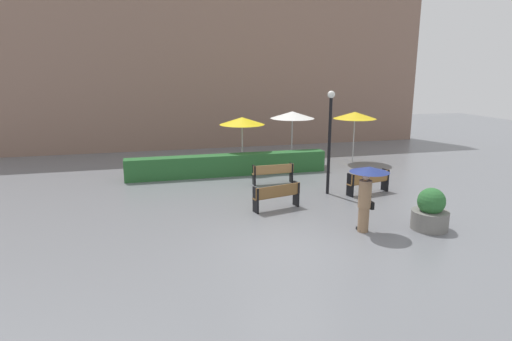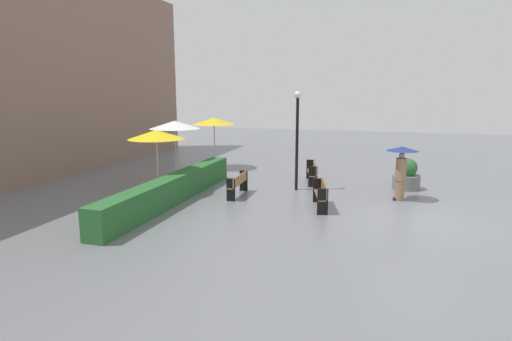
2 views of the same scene
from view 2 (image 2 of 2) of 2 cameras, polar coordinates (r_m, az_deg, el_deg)
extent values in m
plane|color=slate|center=(14.26, 20.97, -6.33)|extent=(60.00, 60.00, 0.00)
cube|color=#9E7242|center=(16.36, -2.56, -1.82)|extent=(1.79, 0.28, 0.04)
cube|color=#9E7242|center=(16.28, -2.12, -1.16)|extent=(1.78, 0.10, 0.36)
cube|color=black|center=(15.59, -3.39, -2.61)|extent=(0.07, 0.32, 0.84)
cube|color=black|center=(17.14, -1.67, -1.38)|extent=(0.07, 0.32, 0.84)
cube|color=olive|center=(18.82, 7.39, -0.27)|extent=(1.89, 0.67, 0.04)
cube|color=olive|center=(18.79, 7.87, 0.40)|extent=(1.84, 0.45, 0.41)
cube|color=black|center=(17.96, 7.61, -0.84)|extent=(0.14, 0.37, 0.88)
cube|color=black|center=(19.68, 7.30, 0.18)|extent=(0.14, 0.37, 0.88)
cube|color=brown|center=(14.78, 8.50, -3.24)|extent=(1.76, 0.66, 0.04)
cube|color=brown|center=(14.75, 9.08, -2.43)|extent=(1.71, 0.46, 0.39)
cube|color=black|center=(14.01, 8.90, -4.16)|extent=(0.14, 0.35, 0.88)
cube|color=black|center=(15.58, 8.28, -2.63)|extent=(0.14, 0.35, 0.88)
cylinder|color=#8C6B4C|center=(16.54, 18.67, -2.53)|extent=(0.32, 0.32, 0.76)
cube|color=black|center=(16.62, 18.40, -3.65)|extent=(0.28, 0.34, 0.08)
cylinder|color=#8C6B4C|center=(16.39, 18.84, 0.17)|extent=(0.38, 0.38, 0.82)
sphere|color=tan|center=(16.31, 18.95, 1.95)|extent=(0.21, 0.21, 0.21)
cube|color=black|center=(16.67, 18.72, -0.92)|extent=(0.12, 0.29, 0.22)
cylinder|color=black|center=(16.44, 18.91, 1.22)|extent=(0.02, 0.02, 0.90)
cone|color=navy|center=(16.38, 19.00, 2.78)|extent=(1.15, 1.15, 0.16)
cylinder|color=slate|center=(18.59, 19.44, -1.45)|extent=(1.10, 1.10, 0.58)
sphere|color=#2D6B33|center=(18.48, 19.55, 0.33)|extent=(0.82, 0.82, 0.82)
cylinder|color=black|center=(17.18, 5.50, 3.46)|extent=(0.12, 0.12, 3.71)
sphere|color=white|center=(17.04, 5.62, 10.06)|extent=(0.28, 0.28, 0.28)
cylinder|color=silver|center=(16.88, -13.03, 0.76)|extent=(0.06, 0.06, 2.34)
cone|color=yellow|center=(16.72, -13.20, 4.72)|extent=(2.15, 2.15, 0.35)
cylinder|color=silver|center=(19.55, -10.70, 2.40)|extent=(0.06, 0.06, 2.49)
cone|color=white|center=(19.41, -10.83, 6.04)|extent=(2.23, 2.23, 0.35)
cylinder|color=silver|center=(22.14, -5.57, 3.44)|extent=(0.06, 0.06, 2.45)
cone|color=yellow|center=(22.02, -5.63, 6.61)|extent=(2.17, 2.17, 0.35)
cube|color=#28602D|center=(15.72, -11.03, -2.45)|extent=(9.16, 0.70, 0.96)
camera|label=1|loc=(15.37, 66.77, 7.14)|focal=30.08mm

